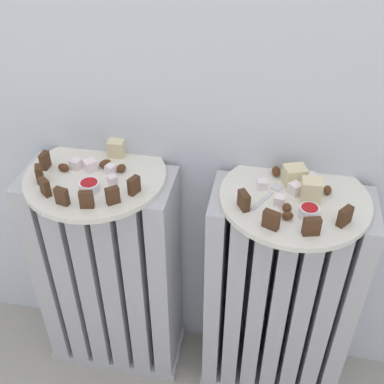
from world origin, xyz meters
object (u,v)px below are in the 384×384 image
(jam_bowl_right, at_px, (309,211))
(plate_right, at_px, (295,198))
(radiator_left, at_px, (111,277))
(jam_bowl_left, at_px, (89,186))
(plate_left, at_px, (96,176))
(fork, at_px, (269,195))
(radiator_right, at_px, (278,300))

(jam_bowl_right, bearing_deg, plate_right, 113.57)
(radiator_left, relative_size, plate_right, 1.99)
(radiator_left, distance_m, jam_bowl_left, 0.34)
(plate_left, distance_m, jam_bowl_right, 0.46)
(jam_bowl_left, distance_m, fork, 0.37)
(radiator_left, distance_m, radiator_right, 0.43)
(radiator_right, bearing_deg, plate_left, -180.00)
(plate_right, bearing_deg, fork, -170.69)
(jam_bowl_left, xyz_separation_m, fork, (0.37, 0.05, -0.01))
(radiator_right, height_order, jam_bowl_right, jam_bowl_right)
(radiator_left, distance_m, plate_left, 0.32)
(radiator_right, bearing_deg, plate_right, -90.00)
(plate_right, distance_m, jam_bowl_left, 0.42)
(plate_left, relative_size, jam_bowl_left, 7.23)
(radiator_right, bearing_deg, jam_bowl_right, -66.43)
(plate_right, bearing_deg, radiator_left, 180.00)
(plate_left, bearing_deg, radiator_left, 0.00)
(jam_bowl_right, height_order, fork, jam_bowl_right)
(radiator_left, xyz_separation_m, jam_bowl_right, (0.46, -0.06, 0.34))
(plate_right, bearing_deg, plate_left, 180.00)
(radiator_left, bearing_deg, jam_bowl_right, -7.51)
(plate_left, bearing_deg, radiator_right, 0.00)
(plate_left, xyz_separation_m, jam_bowl_right, (0.46, -0.06, 0.02))
(radiator_left, xyz_separation_m, jam_bowl_left, (0.01, -0.06, 0.34))
(plate_right, height_order, fork, fork)
(plate_right, xyz_separation_m, jam_bowl_right, (0.03, -0.06, 0.02))
(radiator_left, distance_m, plate_right, 0.53)
(jam_bowl_left, height_order, jam_bowl_right, jam_bowl_right)
(radiator_left, relative_size, jam_bowl_left, 14.40)
(plate_left, xyz_separation_m, plate_right, (0.43, 0.00, 0.00))
(radiator_right, xyz_separation_m, plate_left, (-0.43, -0.00, 0.32))
(radiator_left, height_order, plate_left, plate_left)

